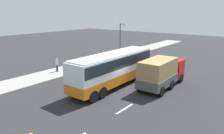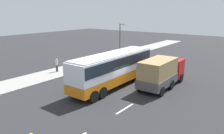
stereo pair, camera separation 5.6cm
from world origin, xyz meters
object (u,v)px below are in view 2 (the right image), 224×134
at_px(coach_bus, 114,66).
at_px(street_lamp, 121,38).
at_px(pedestrian_near_curb, 57,64).
at_px(cargo_truck, 162,72).

height_order(coach_bus, street_lamp, street_lamp).
bearing_deg(pedestrian_near_curb, coach_bus, 75.49).
xyz_separation_m(cargo_truck, pedestrian_near_curb, (-3.04, 13.20, -0.50)).
distance_m(coach_bus, cargo_truck, 5.03).
distance_m(cargo_truck, pedestrian_near_curb, 13.55).
bearing_deg(coach_bus, street_lamp, 31.85).
xyz_separation_m(coach_bus, pedestrian_near_curb, (-0.19, 9.09, -1.06)).
xyz_separation_m(coach_bus, street_lamp, (11.37, 7.07, 1.32)).
height_order(coach_bus, pedestrian_near_curb, coach_bus).
xyz_separation_m(pedestrian_near_curb, street_lamp, (11.56, -2.02, 2.38)).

